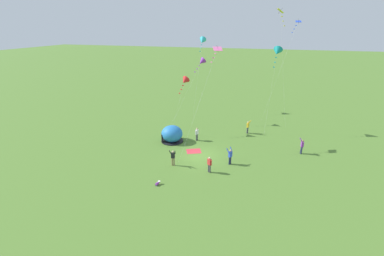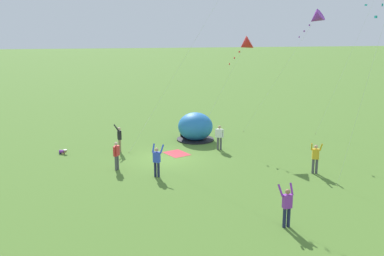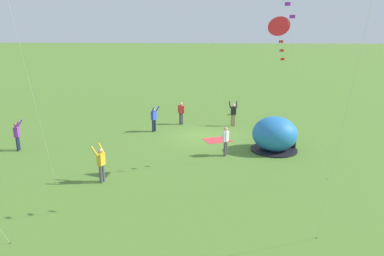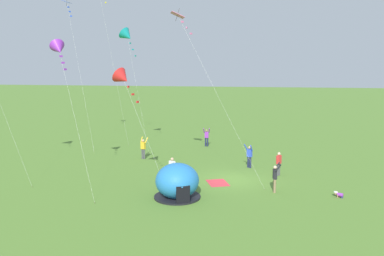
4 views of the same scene
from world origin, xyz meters
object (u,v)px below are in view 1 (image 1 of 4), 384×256
Objects in this scene: kite_blue at (297,26)px; person_center_field at (197,134)px; person_arms_raised at (230,156)px; person_watching_sky at (209,164)px; popup_tent at (172,134)px; kite_teal at (277,52)px; person_strolling at (248,126)px; kite_purple at (202,62)px; kite_red at (185,81)px; person_with_toddler at (302,146)px; person_flying_kite at (173,157)px; kite_yellow at (281,15)px; toddler_crawling at (158,183)px; kite_cyan at (202,41)px; kite_pink at (216,52)px.

person_center_field is at bearing -129.23° from kite_blue.
person_arms_raised reaches higher than person_watching_sky.
popup_tent is 17.05m from kite_teal.
person_center_field is 0.91× the size of person_strolling.
kite_teal is at bearing 36.71° from person_center_field.
popup_tent is 0.29× the size of kite_purple.
person_strolling is 10.54m from kite_red.
popup_tent reaches higher than person_with_toddler.
kite_purple is (-4.59, 14.39, 8.00)m from person_watching_sky.
popup_tent is 6.14m from person_flying_kite.
person_arms_raised is at bearing -105.02° from kite_yellow.
kite_purple is at bearing 91.56° from toddler_crawling.
toddler_crawling is 0.32× the size of person_watching_sky.
person_flying_kite is at bearing 88.11° from toddler_crawling.
kite_cyan is at bearing 161.34° from kite_yellow.
kite_blue is at bearing 39.85° from kite_red.
kite_yellow is at bearing 61.18° from person_strolling.
kite_blue is (-1.33, 13.86, 12.77)m from person_with_toddler.
kite_pink reaches higher than person_with_toddler.
toddler_crawling is 3.87m from person_flying_kite.
kite_blue is at bearing 50.77° from person_center_field.
popup_tent is at bearing -90.91° from kite_cyan.
kite_blue reaches higher than kite_teal.
person_with_toddler and person_arms_raised have the same top height.
kite_pink reaches higher than person_flying_kite.
person_watching_sky is at bearing -43.89° from popup_tent.
kite_pink is (2.91, 6.78, 10.08)m from person_flying_kite.
kite_purple is (-7.39, 3.03, 7.96)m from person_strolling.
person_watching_sky is 12.64m from kite_red.
kite_cyan is (-6.00, 20.17, 10.51)m from person_watching_sky.
person_with_toddler is 14.44m from kite_pink.
person_watching_sky is at bearing -110.89° from kite_blue.
kite_blue is at bearing 95.47° from person_with_toddler.
person_center_field is at bearing 114.52° from person_watching_sky.
kite_blue is (6.21, 18.61, 12.77)m from person_arms_raised.
kite_pink is 9.34m from kite_teal.
kite_pink is at bearing -64.35° from kite_purple.
person_arms_raised is 0.12× the size of kite_yellow.
person_arms_raised is 15.45m from kite_teal.
person_arms_raised is at bearing -44.45° from person_center_field.
person_center_field is at bearing 179.33° from person_with_toddler.
kite_red is at bearing 135.08° from person_arms_raised.
popup_tent is 1.49× the size of person_flying_kite.
kite_pink is (-1.06, 7.05, 10.11)m from person_watching_sky.
kite_blue reaches higher than person_arms_raised.
kite_blue is (11.20, 13.72, 12.80)m from person_center_field.
person_with_toddler is 17.63m from kite_purple.
kite_cyan is 14.15m from kite_blue.
kite_teal is (6.59, 6.61, -0.40)m from kite_pink.
kite_red is at bearing 170.22° from person_with_toddler.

